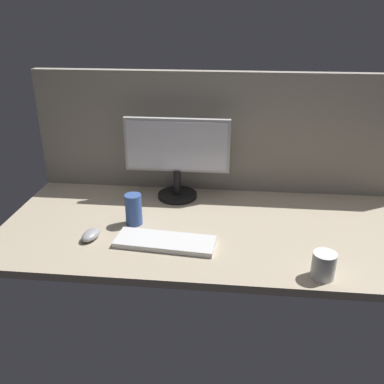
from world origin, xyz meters
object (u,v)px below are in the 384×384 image
(monitor, at_px, (177,154))
(mug_ceramic_white, at_px, (324,265))
(keyboard, at_px, (165,242))
(mouse, at_px, (91,235))
(mug_ceramic_blue, at_px, (134,209))

(monitor, bearing_deg, mug_ceramic_white, -46.12)
(keyboard, xyz_separation_m, mug_ceramic_white, (0.54, -0.15, 0.03))
(keyboard, distance_m, mouse, 0.29)
(mug_ceramic_blue, relative_size, mug_ceramic_white, 1.43)
(monitor, height_order, mug_ceramic_blue, monitor)
(mouse, relative_size, mug_ceramic_white, 1.08)
(mug_ceramic_blue, bearing_deg, monitor, 63.60)
(keyboard, distance_m, mug_ceramic_blue, 0.22)
(mug_ceramic_white, bearing_deg, keyboard, 164.60)
(monitor, bearing_deg, keyboard, -88.50)
(monitor, height_order, mug_ceramic_white, monitor)
(mug_ceramic_blue, height_order, mug_ceramic_white, mug_ceramic_blue)
(monitor, xyz_separation_m, keyboard, (0.01, -0.43, -0.20))
(monitor, bearing_deg, mouse, -123.47)
(mug_ceramic_white, bearing_deg, monitor, 133.88)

